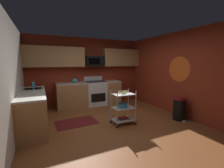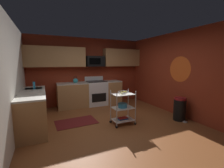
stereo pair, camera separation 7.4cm
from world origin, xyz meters
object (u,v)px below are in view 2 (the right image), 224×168
rolling_cart (123,108)px  kettle (75,81)px  microwave (95,61)px  fruit_bowl (123,92)px  dish_soap_bottle (34,85)px  mixing_bowl_large (123,105)px  oven_range (96,93)px  trash_can (180,109)px  book_stack (123,118)px

rolling_cart → kettle: 2.33m
microwave → fruit_bowl: microwave is taller
microwave → dish_soap_bottle: (-2.11, -0.94, -0.68)m
mixing_bowl_large → microwave: bearing=90.9°
oven_range → mixing_bowl_large: bearing=-89.1°
kettle → trash_can: kettle is taller
oven_range → microwave: microwave is taller
microwave → dish_soap_bottle: size_ratio=3.50×
dish_soap_bottle → fruit_bowl: bearing=-30.8°
fruit_bowl → mixing_bowl_large: bearing=-180.0°
mixing_bowl_large → book_stack: size_ratio=0.97×
oven_range → trash_can: 3.05m
mixing_bowl_large → fruit_bowl: bearing=0.0°
oven_range → microwave: bearing=90.3°
book_stack → kettle: (-0.84, 2.11, 0.84)m
oven_range → mixing_bowl_large: (0.03, -2.11, 0.04)m
rolling_cart → book_stack: bearing=179.1°
kettle → oven_range: bearing=0.3°
mixing_bowl_large → dish_soap_bottle: (-2.14, 1.28, 0.50)m
oven_range → book_stack: 2.14m
rolling_cart → mixing_bowl_large: bearing=180.0°
mixing_bowl_large → book_stack: 0.37m
oven_range → dish_soap_bottle: (-2.11, -0.83, 0.54)m
fruit_bowl → microwave: bearing=91.1°
oven_range → mixing_bowl_large: 2.11m
book_stack → kettle: bearing=111.7°
microwave → trash_can: microwave is taller
mixing_bowl_large → trash_can: 1.70m
microwave → trash_can: 3.42m
mixing_bowl_large → trash_can: (1.63, -0.43, -0.19)m
mixing_bowl_large → trash_can: bearing=-14.7°
fruit_bowl → trash_can: bearing=-14.8°
fruit_bowl → kettle: size_ratio=1.03×
fruit_bowl → kettle: kettle is taller
microwave → kettle: 1.07m
kettle → trash_can: 3.60m
microwave → dish_soap_bottle: 2.41m
fruit_bowl → book_stack: fruit_bowl is taller
dish_soap_bottle → mixing_bowl_large: bearing=-30.9°
fruit_bowl → kettle: 2.27m
fruit_bowl → mixing_bowl_large: 0.36m
mixing_bowl_large → kettle: (-0.83, 2.11, 0.48)m
oven_range → book_stack: oven_range is taller
fruit_bowl → mixing_bowl_large: size_ratio=1.08×
oven_range → trash_can: bearing=-56.8°
dish_soap_bottle → trash_can: dish_soap_bottle is taller
mixing_bowl_large → trash_can: trash_can is taller
kettle → microwave: bearing=7.8°
microwave → trash_can: size_ratio=1.06×
rolling_cart → mixing_bowl_large: size_ratio=3.63×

